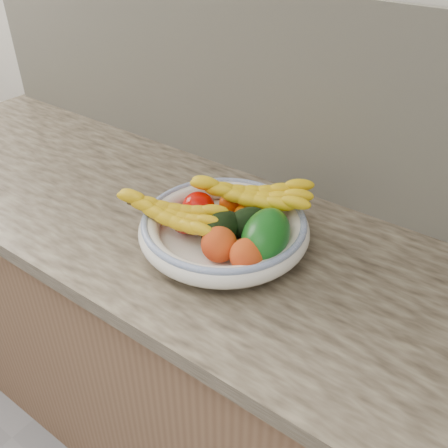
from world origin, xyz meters
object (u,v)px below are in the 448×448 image
Objects in this scene: fruit_bowl at (224,228)px; banana_bunch_front at (169,215)px; banana_bunch_back at (250,198)px; green_mango at (266,236)px.

fruit_bowl is 1.44× the size of banana_bunch_front.
fruit_bowl is 1.28× the size of banana_bunch_back.
banana_bunch_back reaches higher than fruit_bowl.
fruit_bowl is 0.12m from green_mango.
fruit_bowl is 0.13m from banana_bunch_front.
banana_bunch_front reaches higher than fruit_bowl.
banana_bunch_back is at bearing 120.70° from green_mango.
banana_bunch_back is (0.01, 0.09, 0.04)m from fruit_bowl.
banana_bunch_back reaches higher than banana_bunch_front.
green_mango reaches higher than fruit_bowl.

